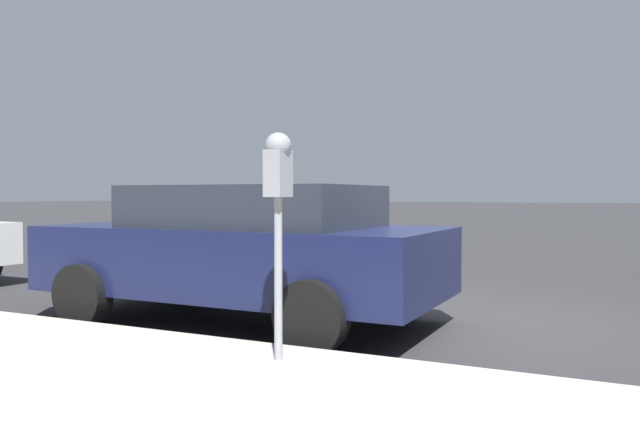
% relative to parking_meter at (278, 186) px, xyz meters
% --- Properties ---
extents(ground_plane, '(220.00, 220.00, 0.00)m').
position_rel_parking_meter_xyz_m(ground_plane, '(2.62, -0.76, -1.41)').
color(ground_plane, '#2B2B2D').
extents(parking_meter, '(0.21, 0.19, 1.66)m').
position_rel_parking_meter_xyz_m(parking_meter, '(0.00, 0.00, 0.00)').
color(parking_meter, gray).
rests_on(parking_meter, sidewalk).
extents(car_navy, '(2.16, 4.25, 1.44)m').
position_rel_parking_meter_xyz_m(car_navy, '(1.64, 1.33, -0.63)').
color(car_navy, '#14193D').
rests_on(car_navy, ground_plane).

